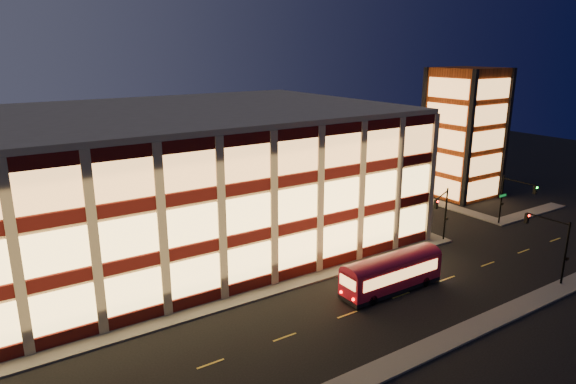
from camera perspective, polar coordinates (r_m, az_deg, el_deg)
ground at (r=44.67m, az=-2.48°, el=-11.71°), size 200.00×200.00×0.00m
sidewalk_office_south at (r=44.14m, az=-6.58°, el=-12.06°), size 54.00×2.00×0.15m
sidewalk_office_east at (r=70.03m, az=6.44°, el=-1.40°), size 2.00×30.00×0.15m
sidewalk_tower_south at (r=72.73m, az=25.13°, el=-2.18°), size 14.00×2.00×0.15m
sidewalk_tower_west at (r=77.32m, az=12.71°, el=-0.04°), size 2.00×30.00×0.15m
sidewalk_near at (r=35.73m, az=9.06°, el=-19.51°), size 100.00×2.00×0.15m
office_building at (r=55.47m, az=-14.28°, el=1.33°), size 50.45×30.45×14.50m
stair_tower at (r=76.71m, az=18.95°, el=6.19°), size 8.60×8.60×18.00m
traffic_signal_far at (r=57.07m, az=16.79°, el=-1.73°), size 3.79×1.87×6.00m
traffic_signal_right at (r=65.48m, az=23.73°, el=-0.21°), size 1.20×4.37×6.00m
traffic_signal_near at (r=52.17m, az=27.21°, el=-4.47°), size 0.32×4.45×6.00m
trolley_bus at (r=46.04m, az=11.45°, el=-8.60°), size 9.90×2.63×3.35m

